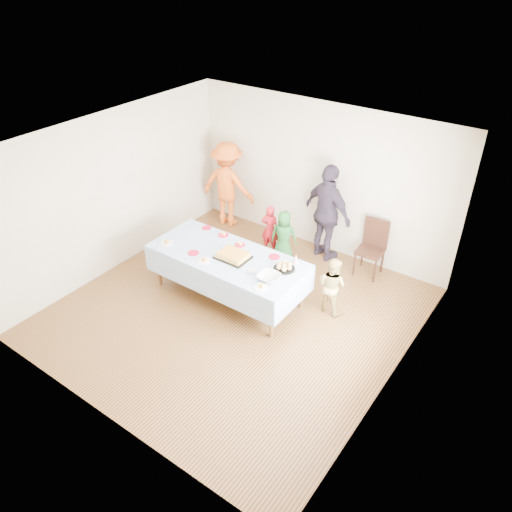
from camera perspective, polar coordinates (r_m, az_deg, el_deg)
The scene contains 22 objects.
ground at distance 7.83m, azimuth -2.37°, elevation -6.38°, with size 5.00×5.00×0.00m, color #4A2515.
room_walls at distance 6.82m, azimuth -2.32°, elevation 5.06°, with size 5.04×5.04×2.72m.
party_table at distance 7.75m, azimuth -3.32°, elevation -0.24°, with size 2.50×1.10×0.78m.
birthday_cake at distance 7.62m, azimuth -2.65°, elevation 0.06°, with size 0.51×0.39×0.09m.
rolls_tray at distance 7.38m, azimuth 3.24°, elevation -1.23°, with size 0.32×0.32×0.10m.
punch_bowl at distance 7.15m, azimuth 1.49°, elevation -2.44°, with size 0.32×0.32×0.08m, color silver.
party_hat at distance 7.51m, azimuth 4.58°, elevation -0.29°, with size 0.09×0.09×0.15m, color white.
fork_pile at distance 7.28m, azimuth -0.46°, elevation -1.78°, with size 0.24×0.18×0.07m, color white, non-canonical shape.
plate_red_far_a at distance 8.46m, azimuth -5.66°, elevation 3.22°, with size 0.16×0.16×0.01m, color red.
plate_red_far_b at distance 8.23m, azimuth -3.76°, elevation 2.41°, with size 0.18×0.18×0.01m, color red.
plate_red_far_c at distance 7.95m, azimuth -1.85°, elevation 1.28°, with size 0.16×0.16×0.01m, color red.
plate_red_far_d at distance 7.66m, azimuth 2.10°, elevation -0.10°, with size 0.18×0.18×0.01m, color red.
plate_red_near at distance 7.81m, azimuth -7.18°, elevation 0.35°, with size 0.18×0.18×0.01m, color red.
plate_white_left at distance 8.11m, azimuth -10.15°, elevation 1.44°, with size 0.21×0.21×0.01m, color white.
plate_white_mid at distance 7.60m, azimuth -5.95°, elevation -0.56°, with size 0.21×0.21×0.01m, color white.
plate_white_right at distance 7.00m, azimuth 0.61°, elevation -3.61°, with size 0.21×0.21×0.01m, color white.
dining_chair at distance 8.64m, azimuth 13.18°, elevation 1.31°, with size 0.45×0.45×0.99m.
toddler_left at distance 9.01m, azimuth 1.62°, elevation 3.05°, with size 0.34×0.22×0.94m, color red.
toddler_mid at distance 8.78m, azimuth 3.19°, elevation 2.24°, with size 0.47×0.31×0.96m, color #216529.
toddler_right at distance 7.66m, azimuth 8.67°, elevation -3.32°, with size 0.46×0.36×0.95m, color tan.
adult_left at distance 9.84m, azimuth -3.27°, elevation 8.18°, with size 1.09×0.63×1.69m, color orange.
adult_right at distance 8.74m, azimuth 8.18°, elevation 4.84°, with size 1.04×0.43×1.77m, color #2F2634.
Camera 1 is at (3.78, -4.74, 4.95)m, focal length 35.00 mm.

